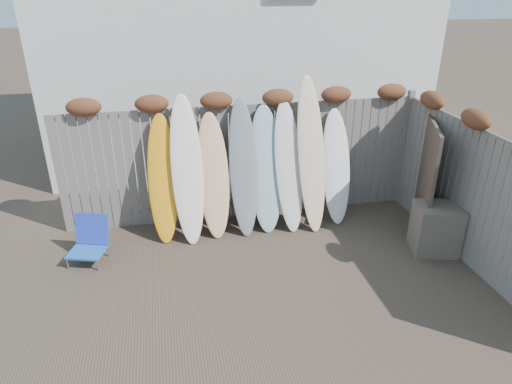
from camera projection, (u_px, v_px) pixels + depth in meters
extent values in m
plane|color=#493A2D|center=(274.00, 297.00, 6.07)|extent=(80.00, 80.00, 0.00)
cube|color=slate|center=(242.00, 163.00, 7.77)|extent=(6.00, 0.10, 2.00)
cube|color=slate|center=(404.00, 148.00, 8.30)|extent=(0.10, 0.10, 2.10)
ellipsoid|color=brown|center=(84.00, 107.00, 6.82)|extent=(0.52, 0.28, 0.28)
ellipsoid|color=brown|center=(152.00, 104.00, 7.01)|extent=(0.52, 0.28, 0.28)
ellipsoid|color=brown|center=(216.00, 101.00, 7.19)|extent=(0.52, 0.28, 0.28)
ellipsoid|color=brown|center=(278.00, 98.00, 7.38)|extent=(0.52, 0.28, 0.28)
ellipsoid|color=brown|center=(336.00, 95.00, 7.56)|extent=(0.52, 0.28, 0.28)
ellipsoid|color=brown|center=(392.00, 92.00, 7.74)|extent=(0.52, 0.28, 0.28)
cube|color=slate|center=(480.00, 203.00, 6.37)|extent=(0.10, 4.40, 2.00)
ellipsoid|color=brown|center=(476.00, 119.00, 6.25)|extent=(0.28, 0.56, 0.28)
ellipsoid|color=brown|center=(432.00, 100.00, 7.22)|extent=(0.28, 0.56, 0.28)
cube|color=silver|center=(231.00, 18.00, 10.64)|extent=(8.00, 5.00, 6.00)
cube|color=blue|center=(87.00, 252.00, 6.74)|extent=(0.61, 0.57, 0.03)
cube|color=#253DBC|center=(92.00, 229.00, 6.85)|extent=(0.53, 0.30, 0.46)
cylinder|color=#A8A7AE|center=(68.00, 263.00, 6.63)|extent=(0.03, 0.03, 0.19)
cylinder|color=#B9B9C1|center=(79.00, 249.00, 6.97)|extent=(0.03, 0.03, 0.19)
cylinder|color=#B1B1B9|center=(98.00, 265.00, 6.59)|extent=(0.03, 0.03, 0.19)
cylinder|color=silver|center=(108.00, 251.00, 6.93)|extent=(0.03, 0.03, 0.19)
cube|color=#493C37|center=(436.00, 229.00, 6.96)|extent=(0.77, 0.68, 0.76)
cube|color=#30251D|center=(426.00, 181.00, 7.24)|extent=(0.53, 1.16, 1.85)
ellipsoid|color=#FF9D13|center=(163.00, 179.00, 7.15)|extent=(0.53, 0.75, 1.98)
ellipsoid|color=white|center=(187.00, 171.00, 7.10)|extent=(0.50, 0.80, 2.27)
ellipsoid|color=#EFB66C|center=(213.00, 176.00, 7.29)|extent=(0.50, 0.70, 1.96)
ellipsoid|color=slate|center=(243.00, 168.00, 7.34)|extent=(0.48, 0.78, 2.17)
ellipsoid|color=#92B9C0|center=(266.00, 170.00, 7.45)|extent=(0.58, 0.75, 2.03)
ellipsoid|color=silver|center=(289.00, 167.00, 7.46)|extent=(0.52, 0.78, 2.10)
ellipsoid|color=beige|center=(311.00, 155.00, 7.44)|extent=(0.49, 0.88, 2.46)
ellipsoid|color=white|center=(336.00, 167.00, 7.74)|extent=(0.50, 0.68, 1.90)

